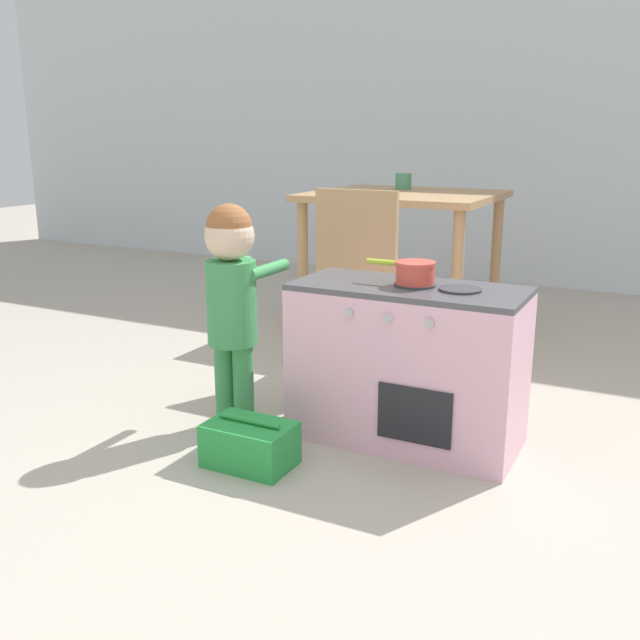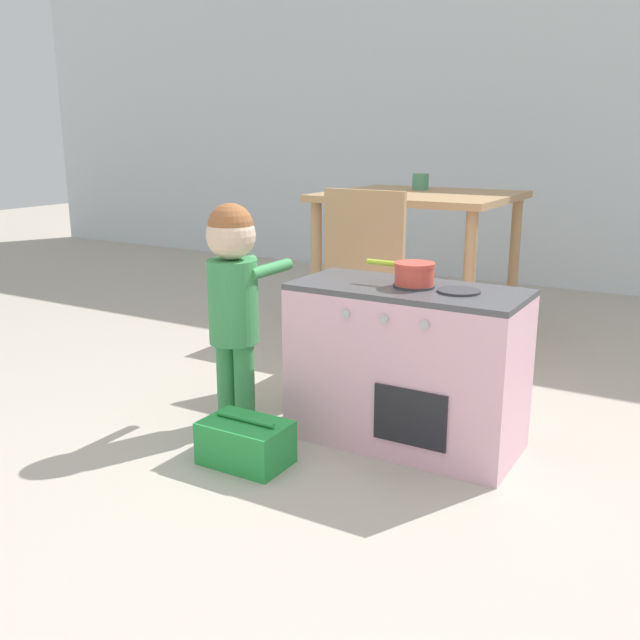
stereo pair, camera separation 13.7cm
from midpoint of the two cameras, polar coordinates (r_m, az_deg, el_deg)
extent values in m
plane|color=#B2A899|center=(2.00, -1.21, -16.86)|extent=(16.00, 16.00, 0.00)
cube|color=silver|center=(5.18, 21.39, 16.56)|extent=(10.00, 0.06, 2.60)
cube|color=#EAB2C6|center=(2.47, 8.47, -3.89)|extent=(0.78, 0.36, 0.53)
cube|color=#4C4C51|center=(2.39, 8.72, 2.42)|extent=(0.78, 0.36, 0.02)
cylinder|color=#38383D|center=(2.38, 9.17, 2.69)|extent=(0.14, 0.14, 0.01)
cylinder|color=#38383D|center=(2.33, 12.71, 2.26)|extent=(0.14, 0.14, 0.01)
cube|color=black|center=(2.31, 8.90, -7.73)|extent=(0.25, 0.01, 0.19)
cylinder|color=#B2B2B7|center=(2.30, 3.79, 0.50)|extent=(0.03, 0.01, 0.03)
cylinder|color=#B2B2B7|center=(2.24, 6.89, 0.06)|extent=(0.03, 0.01, 0.03)
cylinder|color=#B2B2B7|center=(2.19, 10.14, -0.39)|extent=(0.03, 0.01, 0.03)
cylinder|color=#E04C3D|center=(2.37, 9.21, 3.66)|extent=(0.13, 0.13, 0.07)
cylinder|color=#E04C3D|center=(2.37, 9.24, 4.40)|extent=(0.13, 0.13, 0.01)
cylinder|color=#B7DB33|center=(2.41, 6.60, 4.57)|extent=(0.11, 0.02, 0.02)
cylinder|color=#3D9351|center=(2.65, -5.99, -4.94)|extent=(0.07, 0.07, 0.32)
cylinder|color=#3D9351|center=(2.61, -4.56, -5.25)|extent=(0.07, 0.07, 0.32)
cylinder|color=#3D9351|center=(2.54, -5.45, 1.47)|extent=(0.18, 0.18, 0.30)
sphere|color=beige|center=(2.50, -5.58, 6.78)|extent=(0.17, 0.17, 0.17)
sphere|color=#995B33|center=(2.50, -5.60, 7.47)|extent=(0.16, 0.16, 0.16)
cylinder|color=#3D9351|center=(2.66, -5.40, 4.39)|extent=(0.04, 0.24, 0.04)
cylinder|color=#3D9351|center=(2.57, -2.50, 4.08)|extent=(0.04, 0.24, 0.04)
cube|color=green|center=(2.36, -4.29, -9.78)|extent=(0.28, 0.19, 0.14)
cylinder|color=green|center=(2.33, -4.33, -7.95)|extent=(0.22, 0.02, 0.02)
cube|color=tan|center=(3.84, 9.07, 9.76)|extent=(0.95, 0.87, 0.03)
cylinder|color=tan|center=(3.73, 0.76, 4.03)|extent=(0.06, 0.06, 0.71)
cylinder|color=tan|center=(3.41, 12.93, 2.62)|extent=(0.06, 0.06, 0.71)
cylinder|color=tan|center=(4.40, 5.67, 5.59)|extent=(0.06, 0.06, 0.71)
cylinder|color=tan|center=(4.12, 16.18, 4.47)|extent=(0.06, 0.06, 0.71)
cube|color=tan|center=(3.20, 6.10, 3.34)|extent=(0.37, 0.37, 0.03)
cube|color=tan|center=(3.01, 4.83, 6.68)|extent=(0.37, 0.02, 0.39)
cylinder|color=tan|center=(3.18, 2.29, -0.68)|extent=(0.04, 0.04, 0.40)
cylinder|color=tan|center=(3.06, 7.43, -1.46)|extent=(0.04, 0.04, 0.40)
cylinder|color=tan|center=(3.45, 4.73, 0.51)|extent=(0.04, 0.04, 0.40)
cylinder|color=tan|center=(3.33, 9.54, -0.16)|extent=(0.04, 0.04, 0.40)
cylinder|color=#478E66|center=(4.04, 9.03, 10.87)|extent=(0.09, 0.09, 0.09)
camera|label=1|loc=(0.07, -88.42, 0.42)|focal=40.00mm
camera|label=2|loc=(0.07, 91.58, -0.42)|focal=40.00mm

